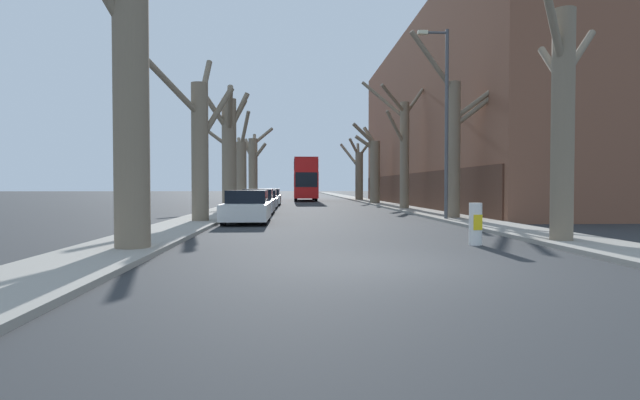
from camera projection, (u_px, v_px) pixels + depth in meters
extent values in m
plane|color=#2B2D30|center=(380.00, 264.00, 9.95)|extent=(300.00, 300.00, 0.00)
cube|color=gray|center=(258.00, 199.00, 59.52)|extent=(2.27, 120.00, 0.12)
cube|color=gray|center=(356.00, 199.00, 60.18)|extent=(2.27, 120.00, 0.12)
cube|color=brown|center=(468.00, 119.00, 39.03)|extent=(10.00, 37.31, 13.61)
cube|color=#492D21|center=(404.00, 190.00, 38.90)|extent=(0.12, 36.56, 2.50)
cylinder|color=#7A6B56|center=(131.00, 93.00, 11.59)|extent=(0.81, 0.81, 7.44)
cylinder|color=#7A6B56|center=(200.00, 153.00, 20.79)|extent=(0.70, 0.70, 5.85)
cylinder|color=#7A6B56|center=(205.00, 84.00, 21.27)|extent=(0.52, 1.38, 2.24)
cylinder|color=#7A6B56|center=(216.00, 114.00, 21.02)|extent=(1.56, 0.78, 2.42)
cylinder|color=#7A6B56|center=(175.00, 90.00, 19.65)|extent=(1.82, 2.33, 1.93)
cylinder|color=#7A6B56|center=(229.00, 156.00, 29.38)|extent=(0.85, 0.85, 6.69)
cylinder|color=#7A6B56|center=(230.00, 110.00, 27.79)|extent=(0.78, 3.27, 2.23)
cylinder|color=#7A6B56|center=(237.00, 115.00, 29.63)|extent=(1.27, 0.98, 2.05)
cylinder|color=#7A6B56|center=(238.00, 113.00, 29.46)|extent=(1.39, 0.58, 2.45)
cylinder|color=#7A6B56|center=(215.00, 111.00, 28.76)|extent=(1.80, 1.40, 2.45)
cylinder|color=#7A6B56|center=(242.00, 174.00, 38.74)|extent=(0.77, 0.77, 5.00)
cylinder|color=#7A6B56|center=(240.00, 148.00, 39.39)|extent=(0.67, 1.68, 1.82)
cylinder|color=#7A6B56|center=(245.00, 129.00, 37.99)|extent=(1.02, 1.68, 2.59)
cylinder|color=#7A6B56|center=(224.00, 143.00, 38.63)|extent=(2.82, 0.32, 2.22)
cylinder|color=#7A6B56|center=(253.00, 170.00, 48.44)|extent=(0.88, 0.88, 6.19)
cylinder|color=#7A6B56|center=(249.00, 150.00, 49.43)|extent=(1.25, 2.45, 2.53)
cylinder|color=#7A6B56|center=(263.00, 136.00, 49.15)|extent=(2.13, 1.84, 1.95)
cylinder|color=#7A6B56|center=(259.00, 152.00, 48.10)|extent=(1.59, 1.04, 1.78)
cylinder|color=#7A6B56|center=(248.00, 150.00, 48.51)|extent=(1.34, 0.66, 1.97)
cylinder|color=#7A6B56|center=(254.00, 144.00, 49.00)|extent=(0.39, 1.53, 2.15)
cylinder|color=#7A6B56|center=(563.00, 128.00, 13.24)|extent=(0.58, 0.58, 6.23)
cylinder|color=#7A6B56|center=(552.00, 66.00, 13.86)|extent=(0.29, 1.49, 1.41)
cylinder|color=#7A6B56|center=(550.00, 7.00, 12.56)|extent=(1.65, 1.39, 3.00)
cylinder|color=#7A6B56|center=(578.00, 54.00, 13.82)|extent=(1.73, 1.44, 1.73)
cylinder|color=#7A6B56|center=(453.00, 151.00, 22.94)|extent=(0.63, 0.63, 6.34)
cylinder|color=#7A6B56|center=(484.00, 103.00, 22.44)|extent=(2.69, 1.28, 2.22)
cylinder|color=#7A6B56|center=(476.00, 103.00, 22.54)|extent=(1.97, 1.02, 1.56)
cylinder|color=#7A6B56|center=(433.00, 62.00, 22.38)|extent=(2.40, 1.04, 2.62)
cylinder|color=#7A6B56|center=(405.00, 156.00, 32.45)|extent=(0.60, 0.60, 7.02)
cylinder|color=#7A6B56|center=(414.00, 102.00, 32.84)|extent=(1.66, 1.17, 2.03)
cylinder|color=#7A6B56|center=(396.00, 128.00, 31.89)|extent=(1.59, 1.20, 2.22)
cylinder|color=#7A6B56|center=(394.00, 99.00, 31.58)|extent=(1.99, 1.67, 1.69)
cylinder|color=#7A6B56|center=(383.00, 100.00, 32.79)|extent=(2.82, 1.28, 2.63)
cylinder|color=#7A6B56|center=(375.00, 173.00, 43.28)|extent=(0.87, 0.87, 5.47)
cylinder|color=#7A6B56|center=(365.00, 143.00, 43.24)|extent=(1.88, 0.48, 1.42)
cylinder|color=#7A6B56|center=(370.00, 136.00, 43.42)|extent=(1.24, 0.90, 1.69)
cylinder|color=#7A6B56|center=(364.00, 134.00, 42.79)|extent=(2.25, 1.05, 1.94)
cylinder|color=#7A6B56|center=(359.00, 177.00, 53.52)|extent=(0.83, 0.83, 5.21)
cylinder|color=#7A6B56|center=(365.00, 148.00, 53.31)|extent=(1.56, 0.67, 1.88)
cylinder|color=#7A6B56|center=(358.00, 156.00, 54.59)|extent=(0.44, 2.50, 3.03)
cylinder|color=#7A6B56|center=(350.00, 156.00, 54.32)|extent=(2.14, 2.16, 2.86)
cylinder|color=#7A6B56|center=(354.00, 148.00, 53.04)|extent=(1.47, 1.11, 2.06)
cube|color=red|center=(305.00, 185.00, 54.05)|extent=(2.41, 10.02, 2.67)
cube|color=red|center=(305.00, 167.00, 53.99)|extent=(2.36, 9.82, 1.34)
cube|color=#B11515|center=(305.00, 160.00, 53.97)|extent=(2.36, 9.82, 0.12)
cube|color=black|center=(305.00, 180.00, 54.03)|extent=(2.44, 8.82, 1.39)
cube|color=black|center=(305.00, 166.00, 53.99)|extent=(2.44, 8.82, 1.02)
cube|color=black|center=(306.00, 180.00, 49.05)|extent=(2.17, 0.06, 1.46)
cylinder|color=black|center=(296.00, 196.00, 51.02)|extent=(0.30, 1.08, 1.08)
cylinder|color=black|center=(316.00, 196.00, 51.14)|extent=(0.30, 1.08, 1.08)
cylinder|color=black|center=(295.00, 195.00, 56.82)|extent=(0.30, 1.08, 1.08)
cylinder|color=black|center=(314.00, 195.00, 56.94)|extent=(0.30, 1.08, 1.08)
cube|color=silver|center=(247.00, 211.00, 21.07)|extent=(1.86, 4.41, 0.66)
cube|color=black|center=(247.00, 197.00, 21.32)|extent=(1.64, 2.29, 0.54)
cylinder|color=black|center=(223.00, 217.00, 19.71)|extent=(0.20, 0.64, 0.64)
cylinder|color=black|center=(265.00, 217.00, 19.80)|extent=(0.20, 0.64, 0.64)
cylinder|color=black|center=(231.00, 214.00, 22.35)|extent=(0.20, 0.64, 0.64)
cylinder|color=black|center=(268.00, 214.00, 22.45)|extent=(0.20, 0.64, 0.64)
cube|color=#9EA3AD|center=(258.00, 205.00, 27.83)|extent=(1.78, 4.49, 0.63)
cube|color=black|center=(258.00, 194.00, 28.08)|extent=(1.57, 2.34, 0.58)
cylinder|color=black|center=(241.00, 209.00, 26.44)|extent=(0.20, 0.65, 0.65)
cylinder|color=black|center=(271.00, 209.00, 26.53)|extent=(0.20, 0.65, 0.65)
cylinder|color=black|center=(246.00, 207.00, 29.13)|extent=(0.20, 0.65, 0.65)
cylinder|color=black|center=(273.00, 207.00, 29.22)|extent=(0.20, 0.65, 0.65)
cube|color=#9EA3AD|center=(265.00, 202.00, 34.73)|extent=(1.76, 4.35, 0.56)
cube|color=black|center=(265.00, 194.00, 34.97)|extent=(1.55, 2.26, 0.56)
cylinder|color=black|center=(252.00, 205.00, 33.39)|extent=(0.20, 0.63, 0.63)
cylinder|color=black|center=(275.00, 205.00, 33.47)|extent=(0.20, 0.63, 0.63)
cylinder|color=black|center=(255.00, 203.00, 35.99)|extent=(0.20, 0.63, 0.63)
cylinder|color=black|center=(276.00, 203.00, 36.08)|extent=(0.20, 0.63, 0.63)
cube|color=silver|center=(269.00, 199.00, 41.31)|extent=(1.90, 4.46, 0.65)
cube|color=black|center=(269.00, 192.00, 41.56)|extent=(1.67, 2.32, 0.53)
cylinder|color=black|center=(258.00, 202.00, 39.93)|extent=(0.20, 0.61, 0.61)
cylinder|color=black|center=(279.00, 202.00, 40.03)|extent=(0.20, 0.61, 0.61)
cylinder|color=black|center=(260.00, 201.00, 42.60)|extent=(0.20, 0.61, 0.61)
cylinder|color=black|center=(280.00, 201.00, 42.70)|extent=(0.20, 0.61, 0.61)
cylinder|color=#4C4F54|center=(447.00, 126.00, 22.11)|extent=(0.16, 0.16, 8.48)
cylinder|color=#4C4F54|center=(435.00, 33.00, 21.97)|extent=(1.10, 0.11, 0.11)
cube|color=beige|center=(423.00, 32.00, 21.94)|extent=(0.44, 0.20, 0.16)
cylinder|color=white|center=(476.00, 224.00, 13.15)|extent=(0.34, 0.34, 1.12)
cube|color=yellow|center=(478.00, 222.00, 12.97)|extent=(0.24, 0.01, 0.40)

